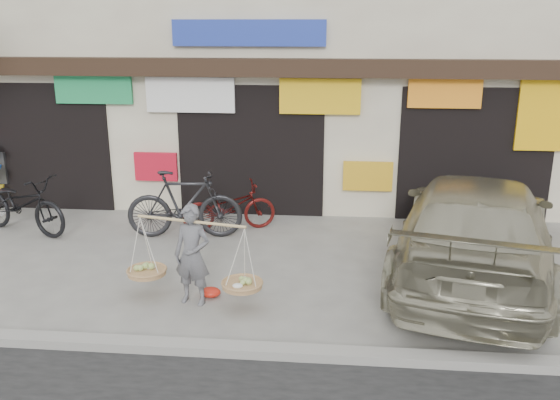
# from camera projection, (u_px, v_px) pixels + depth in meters

# --- Properties ---
(ground) EXTENTS (70.00, 70.00, 0.00)m
(ground) POSITION_uv_depth(u_px,v_px,m) (221.00, 283.00, 9.23)
(ground) COLOR gray
(ground) RESTS_ON ground
(kerb) EXTENTS (70.00, 0.25, 0.12)m
(kerb) POSITION_uv_depth(u_px,v_px,m) (190.00, 347.00, 7.31)
(kerb) COLOR gray
(kerb) RESTS_ON ground
(shophouse_block) EXTENTS (14.00, 6.32, 7.00)m
(shophouse_block) POSITION_uv_depth(u_px,v_px,m) (266.00, 41.00, 14.35)
(shophouse_block) COLOR beige
(shophouse_block) RESTS_ON ground
(street_vendor) EXTENTS (2.03, 0.87, 1.48)m
(street_vendor) POSITION_uv_depth(u_px,v_px,m) (192.00, 259.00, 8.41)
(street_vendor) COLOR slate
(street_vendor) RESTS_ON ground
(bike_0) EXTENTS (2.30, 1.46, 1.14)m
(bike_0) POSITION_uv_depth(u_px,v_px,m) (22.00, 204.00, 11.31)
(bike_0) COLOR black
(bike_0) RESTS_ON ground
(bike_1) EXTENTS (2.20, 0.82, 1.29)m
(bike_1) POSITION_uv_depth(u_px,v_px,m) (184.00, 204.00, 11.02)
(bike_1) COLOR black
(bike_1) RESTS_ON ground
(bike_2) EXTENTS (1.92, 1.19, 0.95)m
(bike_2) POSITION_uv_depth(u_px,v_px,m) (229.00, 207.00, 11.45)
(bike_2) COLOR #4F0F0D
(bike_2) RESTS_ON ground
(suv) EXTENTS (3.56, 5.98, 1.62)m
(suv) POSITION_uv_depth(u_px,v_px,m) (475.00, 227.00, 9.31)
(suv) COLOR #A19D82
(suv) RESTS_ON ground
(red_bag) EXTENTS (0.31, 0.25, 0.14)m
(red_bag) POSITION_uv_depth(u_px,v_px,m) (210.00, 292.00, 8.77)
(red_bag) COLOR red
(red_bag) RESTS_ON ground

